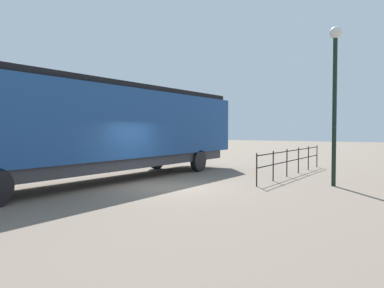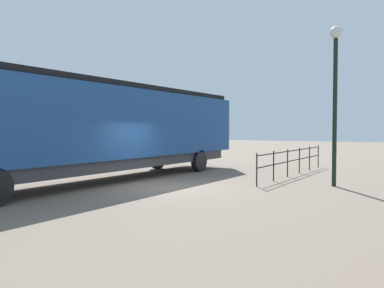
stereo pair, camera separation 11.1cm
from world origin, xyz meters
name	(u,v)px [view 1 (the left image)]	position (x,y,z in m)	size (l,w,h in m)	color
ground_plane	(165,187)	(0.00, 0.00, 0.00)	(120.00, 120.00, 0.00)	#756656
locomotive	(112,127)	(-3.06, 0.48, 2.27)	(2.97, 17.11, 4.04)	navy
lamp_post	(335,81)	(5.29, 3.61, 3.98)	(0.45, 0.45, 6.00)	black
platform_fence	(293,158)	(2.84, 6.42, 0.81)	(0.05, 8.92, 1.26)	black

